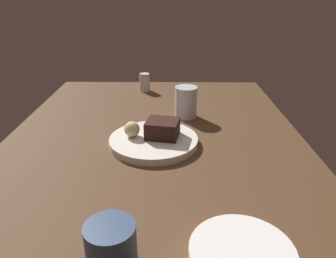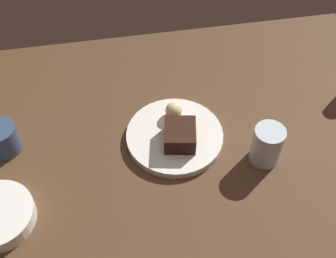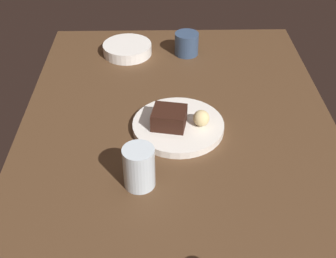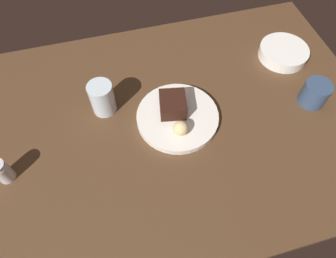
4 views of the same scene
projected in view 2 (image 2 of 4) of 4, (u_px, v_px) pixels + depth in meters
The scene contains 6 objects.
dining_table at pixel (178, 142), 110.36cm from camera, with size 120.00×84.00×3.00cm, color #4C331E.
dessert_plate at pixel (175, 136), 108.43cm from camera, with size 23.88×23.88×1.96cm, color white.
chocolate_cake_slice at pixel (181, 135), 104.41cm from camera, with size 7.45×8.42×4.66cm, color black.
bread_roll at pixel (173, 110), 109.71cm from camera, with size 4.22×4.22×4.22cm, color #DBC184.
water_glass at pixel (267, 145), 101.52cm from camera, with size 7.12×7.12×10.10cm, color silver.
coffee_cup at pixel (2, 139), 104.42cm from camera, with size 7.83×7.83×7.39cm, color #334766.
Camera 2 is at (14.19, 66.35, 88.64)cm, focal length 46.94 mm.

